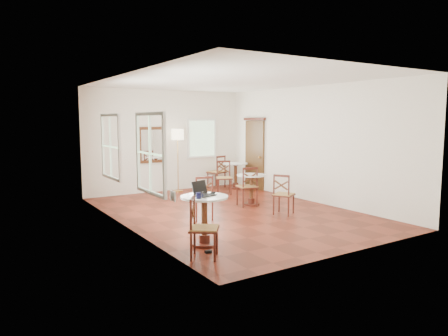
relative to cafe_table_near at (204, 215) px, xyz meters
name	(u,v)px	position (x,y,z in m)	size (l,w,h in m)	color
ground	(231,212)	(1.78, 1.88, -0.53)	(7.00, 7.00, 0.00)	maroon
room_shell	(222,130)	(1.72, 2.15, 1.36)	(5.02, 7.02, 3.01)	white
cafe_table_near	(204,215)	(0.00, 0.00, 0.00)	(0.80, 0.80, 0.85)	#4A1C12
cafe_table_mid	(251,186)	(2.68, 2.31, -0.05)	(0.73, 0.73, 0.77)	#4A1C12
cafe_table_back	(236,173)	(3.74, 4.59, -0.03)	(0.76, 0.76, 0.80)	#4A1C12
chair_near_a	(202,198)	(0.85, 1.59, -0.05)	(0.50, 0.50, 0.96)	#4A1C12
chair_near_b	(203,228)	(-0.35, -0.56, -0.05)	(0.61, 0.61, 0.95)	#4A1C12
chair_mid_a	(247,186)	(2.51, 2.25, -0.04)	(0.53, 0.53, 0.98)	#4A1C12
chair_mid_b	(283,194)	(2.66, 1.06, -0.07)	(0.58, 0.58, 0.92)	#4A1C12
chair_back_a	(217,172)	(3.34, 5.04, -0.02)	(0.59, 0.59, 1.02)	#4A1C12
chair_back_b	(224,178)	(2.94, 3.99, -0.05)	(0.59, 0.59, 0.95)	#4A1C12
floor_lamp	(178,139)	(1.98, 5.03, 1.05)	(0.36, 0.36, 1.86)	#BF8C3F
laptop	(203,192)	(0.00, 0.06, 0.38)	(0.41, 0.37, 0.24)	black
mouse	(213,193)	(0.23, 0.10, 0.34)	(0.10, 0.06, 0.04)	black
navy_mug	(199,196)	(-0.19, -0.16, 0.37)	(0.13, 0.08, 0.10)	black
water_glass	(204,194)	(-0.07, -0.11, 0.38)	(0.06, 0.06, 0.10)	white
power_adapter	(208,252)	(-0.16, -0.40, -0.51)	(0.11, 0.06, 0.04)	black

